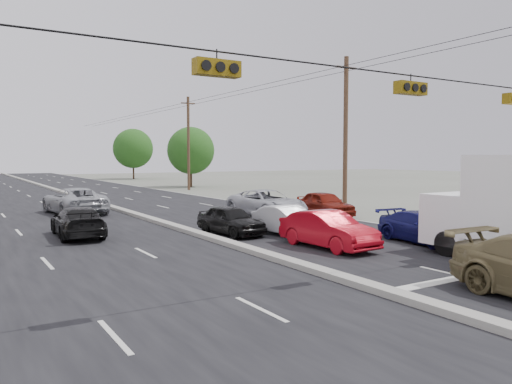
{
  "coord_description": "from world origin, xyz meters",
  "views": [
    {
      "loc": [
        -9.44,
        -9.65,
        3.55
      ],
      "look_at": [
        0.66,
        6.8,
        2.2
      ],
      "focal_mm": 35.0,
      "sensor_mm": 36.0,
      "label": 1
    }
  ],
  "objects_px": {
    "queue_car_c": "(267,203)",
    "oncoming_near": "(78,222)",
    "utility_pole_right_b": "(346,133)",
    "queue_car_b": "(288,221)",
    "utility_pole_right_c": "(188,143)",
    "tree_right_far": "(133,149)",
    "tree_right_mid": "(191,151)",
    "oncoming_far": "(74,201)",
    "queue_car_a": "(231,220)",
    "red_sedan": "(328,230)",
    "queue_car_d": "(423,228)",
    "queue_car_e": "(325,204)"
  },
  "relations": [
    {
      "from": "queue_car_c",
      "to": "oncoming_near",
      "type": "bearing_deg",
      "value": -172.32
    },
    {
      "from": "utility_pole_right_b",
      "to": "queue_car_b",
      "type": "distance_m",
      "value": 11.89
    },
    {
      "from": "utility_pole_right_c",
      "to": "queue_car_c",
      "type": "relative_size",
      "value": 1.76
    },
    {
      "from": "tree_right_far",
      "to": "queue_car_b",
      "type": "relative_size",
      "value": 2.02
    },
    {
      "from": "utility_pole_right_b",
      "to": "oncoming_near",
      "type": "distance_m",
      "value": 17.86
    },
    {
      "from": "tree_right_mid",
      "to": "utility_pole_right_c",
      "type": "bearing_deg",
      "value": -116.57
    },
    {
      "from": "queue_car_c",
      "to": "oncoming_far",
      "type": "height_order",
      "value": "oncoming_far"
    },
    {
      "from": "queue_car_a",
      "to": "queue_car_b",
      "type": "height_order",
      "value": "queue_car_a"
    },
    {
      "from": "tree_right_mid",
      "to": "queue_car_b",
      "type": "relative_size",
      "value": 1.76
    },
    {
      "from": "tree_right_mid",
      "to": "oncoming_far",
      "type": "distance_m",
      "value": 28.79
    },
    {
      "from": "tree_right_mid",
      "to": "oncoming_far",
      "type": "relative_size",
      "value": 1.21
    },
    {
      "from": "tree_right_mid",
      "to": "red_sedan",
      "type": "bearing_deg",
      "value": -106.81
    },
    {
      "from": "queue_car_d",
      "to": "queue_car_e",
      "type": "bearing_deg",
      "value": 82.04
    },
    {
      "from": "utility_pole_right_c",
      "to": "queue_car_e",
      "type": "bearing_deg",
      "value": -96.25
    },
    {
      "from": "utility_pole_right_c",
      "to": "oncoming_far",
      "type": "bearing_deg",
      "value": -131.76
    },
    {
      "from": "tree_right_mid",
      "to": "queue_car_d",
      "type": "distance_m",
      "value": 41.78
    },
    {
      "from": "utility_pole_right_b",
      "to": "queue_car_d",
      "type": "relative_size",
      "value": 2.29
    },
    {
      "from": "tree_right_far",
      "to": "queue_car_e",
      "type": "bearing_deg",
      "value": -96.47
    },
    {
      "from": "utility_pole_right_b",
      "to": "queue_car_c",
      "type": "relative_size",
      "value": 1.76
    },
    {
      "from": "tree_right_far",
      "to": "oncoming_near",
      "type": "xyz_separation_m",
      "value": [
        -20.7,
        -56.84,
        -4.28
      ]
    },
    {
      "from": "red_sedan",
      "to": "queue_car_e",
      "type": "xyz_separation_m",
      "value": [
        6.6,
        8.24,
        0.03
      ]
    },
    {
      "from": "utility_pole_right_b",
      "to": "oncoming_far",
      "type": "distance_m",
      "value": 17.77
    },
    {
      "from": "tree_right_far",
      "to": "queue_car_e",
      "type": "relative_size",
      "value": 1.86
    },
    {
      "from": "tree_right_mid",
      "to": "queue_car_c",
      "type": "height_order",
      "value": "tree_right_mid"
    },
    {
      "from": "utility_pole_right_c",
      "to": "oncoming_near",
      "type": "bearing_deg",
      "value": -122.66
    },
    {
      "from": "queue_car_d",
      "to": "queue_car_a",
      "type": "bearing_deg",
      "value": 140.07
    },
    {
      "from": "queue_car_b",
      "to": "queue_car_d",
      "type": "relative_size",
      "value": 0.93
    },
    {
      "from": "red_sedan",
      "to": "tree_right_mid",
      "type": "bearing_deg",
      "value": 70.36
    },
    {
      "from": "tree_right_far",
      "to": "queue_car_b",
      "type": "xyz_separation_m",
      "value": [
        -12.5,
        -61.37,
        -4.29
      ]
    },
    {
      "from": "red_sedan",
      "to": "oncoming_near",
      "type": "height_order",
      "value": "red_sedan"
    },
    {
      "from": "tree_right_mid",
      "to": "utility_pole_right_b",
      "type": "bearing_deg",
      "value": -94.76
    },
    {
      "from": "utility_pole_right_b",
      "to": "utility_pole_right_c",
      "type": "relative_size",
      "value": 1.0
    },
    {
      "from": "tree_right_far",
      "to": "queue_car_d",
      "type": "bearing_deg",
      "value": -97.68
    },
    {
      "from": "utility_pole_right_c",
      "to": "queue_car_e",
      "type": "distance_m",
      "value": 26.99
    },
    {
      "from": "utility_pole_right_c",
      "to": "queue_car_b",
      "type": "distance_m",
      "value": 32.93
    },
    {
      "from": "utility_pole_right_b",
      "to": "queue_car_a",
      "type": "xyz_separation_m",
      "value": [
        -11.1,
        -4.77,
        -4.44
      ]
    },
    {
      "from": "utility_pole_right_b",
      "to": "tree_right_mid",
      "type": "relative_size",
      "value": 1.4
    },
    {
      "from": "queue_car_c",
      "to": "queue_car_e",
      "type": "bearing_deg",
      "value": -36.25
    },
    {
      "from": "utility_pole_right_c",
      "to": "queue_car_e",
      "type": "xyz_separation_m",
      "value": [
        -2.9,
        -26.48,
        -4.36
      ]
    },
    {
      "from": "queue_car_b",
      "to": "oncoming_near",
      "type": "relative_size",
      "value": 0.87
    },
    {
      "from": "tree_right_mid",
      "to": "queue_car_c",
      "type": "xyz_separation_m",
      "value": [
        -8.3,
        -29.61,
        -3.55
      ]
    },
    {
      "from": "utility_pole_right_c",
      "to": "queue_car_d",
      "type": "distance_m",
      "value": 36.54
    },
    {
      "from": "queue_car_b",
      "to": "queue_car_c",
      "type": "height_order",
      "value": "queue_car_c"
    },
    {
      "from": "queue_car_e",
      "to": "tree_right_mid",
      "type": "bearing_deg",
      "value": 84.26
    },
    {
      "from": "tree_right_mid",
      "to": "red_sedan",
      "type": "height_order",
      "value": "tree_right_mid"
    },
    {
      "from": "queue_car_a",
      "to": "queue_car_c",
      "type": "distance_m",
      "value": 7.4
    },
    {
      "from": "queue_car_e",
      "to": "queue_car_a",
      "type": "bearing_deg",
      "value": -154.11
    },
    {
      "from": "tree_right_far",
      "to": "oncoming_far",
      "type": "relative_size",
      "value": 1.38
    },
    {
      "from": "queue_car_e",
      "to": "oncoming_far",
      "type": "distance_m",
      "value": 15.54
    },
    {
      "from": "red_sedan",
      "to": "oncoming_near",
      "type": "bearing_deg",
      "value": 131.53
    }
  ]
}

